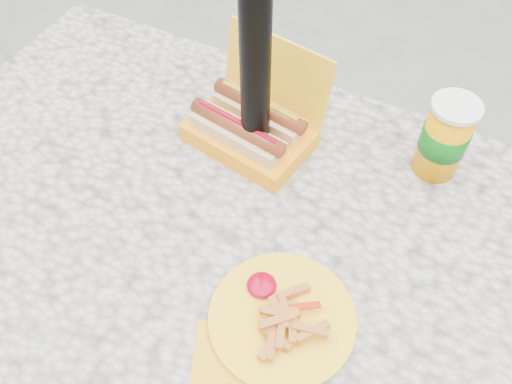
% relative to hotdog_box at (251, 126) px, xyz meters
% --- Properties ---
extents(ground, '(60.00, 60.00, 0.00)m').
position_rel_hotdog_box_xyz_m(ground, '(0.02, -0.19, -0.79)').
color(ground, slate).
extents(picnic_table, '(1.20, 0.80, 0.75)m').
position_rel_hotdog_box_xyz_m(picnic_table, '(0.02, -0.19, -0.15)').
color(picnic_table, beige).
rests_on(picnic_table, ground).
extents(hotdog_box, '(0.25, 0.21, 0.18)m').
position_rel_hotdog_box_xyz_m(hotdog_box, '(0.00, 0.00, 0.00)').
color(hotdog_box, yellow).
rests_on(hotdog_box, picnic_table).
extents(fries_plate, '(0.22, 0.32, 0.04)m').
position_rel_hotdog_box_xyz_m(fries_plate, '(0.21, -0.31, -0.03)').
color(fries_plate, gold).
rests_on(fries_plate, picnic_table).
extents(soda_cup, '(0.08, 0.08, 0.16)m').
position_rel_hotdog_box_xyz_m(soda_cup, '(0.33, 0.09, 0.04)').
color(soda_cup, '#FD9C00').
rests_on(soda_cup, picnic_table).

